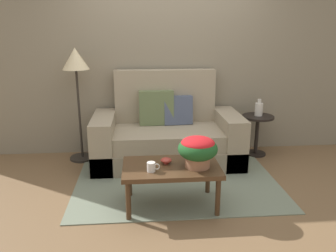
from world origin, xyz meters
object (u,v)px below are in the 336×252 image
object	(u,v)px
couch	(167,136)
floor_lamp	(76,70)
coffee_mug	(152,167)
snack_bowl	(166,160)
side_table	(257,128)
coffee_table	(171,170)
table_vase	(259,109)
potted_plant	(198,149)

from	to	relation	value
couch	floor_lamp	xyz separation A→B (m)	(-1.14, 0.17, 0.86)
coffee_mug	snack_bowl	size ratio (longest dim) A/B	1.11
side_table	coffee_mug	xyz separation A→B (m)	(-1.52, -1.45, 0.09)
coffee_table	side_table	world-z (taller)	side_table
side_table	floor_lamp	distance (m)	2.55
snack_bowl	table_vase	distance (m)	1.90
coffee_table	floor_lamp	size ratio (longest dim) A/B	0.64
floor_lamp	coffee_mug	size ratio (longest dim) A/B	12.10
couch	table_vase	bearing A→B (deg)	6.39
side_table	floor_lamp	world-z (taller)	floor_lamp
coffee_table	floor_lamp	bearing A→B (deg)	128.44
coffee_table	side_table	xyz separation A→B (m)	(1.33, 1.33, 0.01)
potted_plant	table_vase	bearing A→B (deg)	52.13
couch	potted_plant	bearing A→B (deg)	-81.26
floor_lamp	coffee_mug	world-z (taller)	floor_lamp
potted_plant	snack_bowl	world-z (taller)	potted_plant
floor_lamp	snack_bowl	size ratio (longest dim) A/B	13.46
couch	coffee_table	size ratio (longest dim) A/B	2.01
potted_plant	coffee_mug	size ratio (longest dim) A/B	3.11
coffee_table	table_vase	distance (m)	1.91
potted_plant	coffee_mug	world-z (taller)	potted_plant
couch	snack_bowl	bearing A→B (deg)	-95.08
coffee_mug	snack_bowl	distance (m)	0.23
couch	coffee_mug	size ratio (longest dim) A/B	15.48
table_vase	snack_bowl	bearing A→B (deg)	-136.95
side_table	potted_plant	bearing A→B (deg)	-127.95
coffee_table	side_table	bearing A→B (deg)	45.14
coffee_mug	table_vase	size ratio (longest dim) A/B	0.53
floor_lamp	coffee_mug	bearing A→B (deg)	-59.12
couch	snack_bowl	distance (m)	1.16
floor_lamp	potted_plant	world-z (taller)	floor_lamp
couch	potted_plant	xyz separation A→B (m)	(0.19, -1.25, 0.27)
couch	table_vase	distance (m)	1.32
coffee_table	snack_bowl	bearing A→B (deg)	127.50
potted_plant	coffee_mug	xyz separation A→B (m)	(-0.45, -0.07, -0.14)
coffee_table	side_table	distance (m)	1.88
potted_plant	coffee_mug	distance (m)	0.47
side_table	floor_lamp	bearing A→B (deg)	179.11
floor_lamp	side_table	bearing A→B (deg)	-0.89
potted_plant	floor_lamp	bearing A→B (deg)	133.31
potted_plant	snack_bowl	distance (m)	0.35
couch	side_table	distance (m)	1.28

